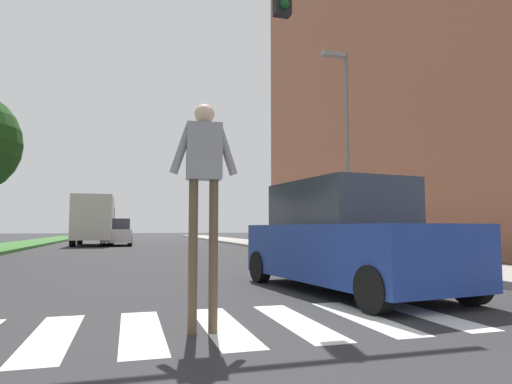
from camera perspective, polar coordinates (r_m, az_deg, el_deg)
ground_plane at (r=28.80m, az=-14.91°, el=-6.71°), size 140.00×140.00×0.00m
crosswalk at (r=5.24m, az=-9.41°, el=-16.92°), size 6.75×2.20×0.01m
median_strip at (r=27.55m, az=-29.68°, el=-6.21°), size 2.91×64.00×0.15m
apartment_block_right at (r=29.96m, az=26.10°, el=15.07°), size 15.27×29.75×21.96m
sidewalk_right at (r=28.01m, az=0.97°, el=-6.77°), size 3.00×64.00×0.15m
street_lamp_right at (r=16.77m, az=11.34°, el=7.41°), size 1.02×0.24×7.50m
pedestrian_performer at (r=4.87m, az=-6.72°, el=1.72°), size 0.75×0.27×2.49m
suv_crossing at (r=8.12m, az=11.35°, el=-5.91°), size 2.49×4.80×1.97m
sedan_midblock at (r=29.58m, az=-17.49°, el=-5.07°), size 1.89×4.17×1.70m
truck_box_delivery at (r=30.24m, az=-20.08°, el=-3.38°), size 2.40×6.20×3.10m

